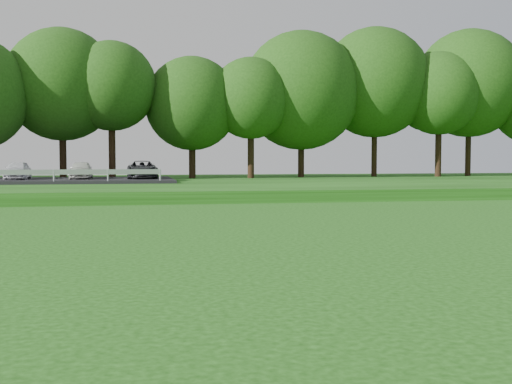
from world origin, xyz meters
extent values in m
cube|color=#16430D|center=(0.00, 34.00, 0.30)|extent=(130.00, 30.00, 0.60)
cube|color=gray|center=(0.00, 20.00, 0.02)|extent=(130.00, 1.60, 0.04)
imported|color=white|center=(-22.00, 33.00, 1.38)|extent=(1.42, 3.52, 1.20)
imported|color=white|center=(-18.00, 33.00, 1.38)|extent=(1.42, 3.52, 1.20)
imported|color=#353539|center=(-14.00, 33.00, 1.38)|extent=(1.99, 4.32, 1.20)
camera|label=1|loc=(-14.94, -11.02, 2.21)|focal=45.00mm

